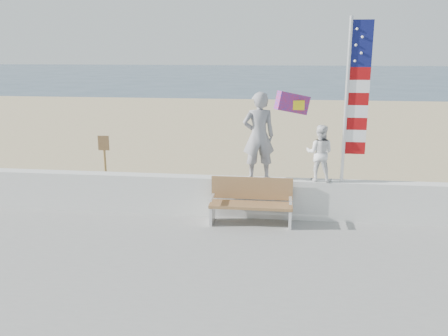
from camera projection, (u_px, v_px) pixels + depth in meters
The scene contains 9 objects.
ground at pixel (202, 258), 9.15m from camera, with size 220.00×220.00×0.00m, color #2A4055.
sand at pixel (242, 155), 17.80m from camera, with size 90.00×40.00×0.08m, color tan.
seawall at pixel (216, 196), 10.92m from camera, with size 30.00×0.35×0.90m, color silver.
adult at pixel (259, 136), 10.46m from camera, with size 0.71×0.47×1.95m, color gray.
child at pixel (320, 153), 10.39m from camera, with size 0.61×0.47×1.25m, color white.
bench at pixel (251, 201), 10.37m from camera, with size 1.80×0.57×1.00m.
flag at pixel (353, 94), 10.00m from camera, with size 0.50×0.08×3.50m.
parafoil_kite at pixel (293, 103), 12.84m from camera, with size 1.00×0.68×0.68m.
sign at pixel (104, 156), 13.53m from camera, with size 0.32×0.07×1.46m.
Camera 1 is at (1.46, -8.33, 3.93)m, focal length 38.00 mm.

